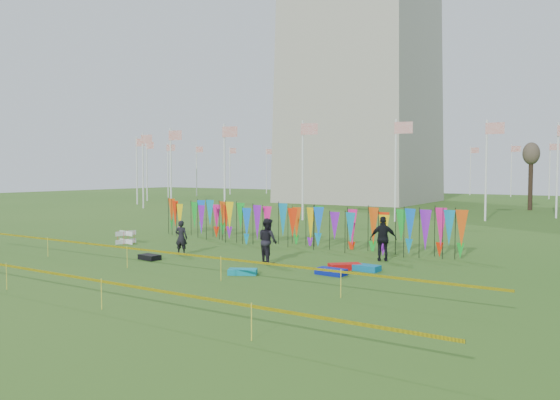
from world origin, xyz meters
The scene contains 14 objects.
ground centered at (0.00, 0.00, 0.00)m, with size 160.00×160.00×0.00m, color #2A5518.
flagpole_ring centered at (-14.00, 48.00, 4.00)m, with size 57.40×56.16×8.00m.
banner_row centered at (0.28, 7.53, 1.26)m, with size 18.64×0.64×2.14m.
caution_tape_near centered at (-0.22, -1.62, 0.78)m, with size 26.00×0.02×0.90m.
caution_tape_far centered at (-0.22, -6.66, 0.78)m, with size 26.00×0.02×0.90m.
box_kite centered at (-7.58, 3.38, 0.36)m, with size 0.65×0.65×0.72m.
person_left centered at (-2.38, 2.18, 0.82)m, with size 0.60×0.44×1.64m, color black.
person_mid centered at (2.44, 2.38, 0.98)m, with size 0.95×0.59×1.96m, color black.
person_right centered at (6.38, 5.65, 0.99)m, with size 1.16×0.66×1.98m, color black.
kite_bag_turquoise centered at (3.04, -0.23, 0.11)m, with size 1.09×0.54×0.22m, color #0B91AB.
kite_bag_blue centered at (5.92, 1.57, 0.12)m, with size 1.15×0.60×0.24m, color #091A97.
kite_bag_red centered at (5.87, 2.89, 0.12)m, with size 1.30×0.59×0.24m, color red.
kite_bag_black centered at (-2.57, 0.33, 0.11)m, with size 0.98×0.57×0.23m, color black.
kite_bag_teal centered at (6.63, 3.08, 0.12)m, with size 1.23×0.59×0.24m, color #0B6CA1.
Camera 1 is at (15.50, -16.87, 3.98)m, focal length 35.00 mm.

